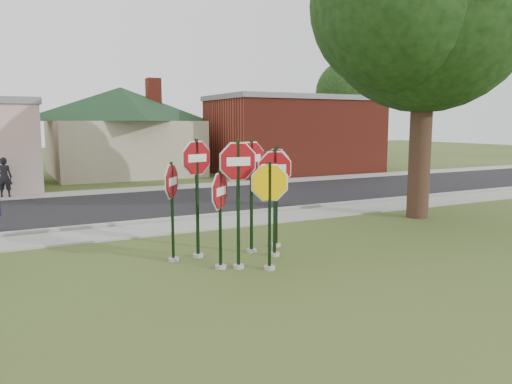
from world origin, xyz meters
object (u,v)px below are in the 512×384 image
stop_sign_yellow (270,201)px  stop_sign_left (220,207)px  oak_tree (427,4)px  stop_sign_center (238,184)px  pedestrian (4,177)px

stop_sign_yellow → stop_sign_left: stop_sign_yellow is taller
stop_sign_left → oak_tree: 10.06m
stop_sign_center → stop_sign_yellow: size_ratio=1.19×
stop_sign_center → stop_sign_left: stop_sign_center is taller
stop_sign_yellow → pedestrian: 14.71m
stop_sign_center → stop_sign_left: size_ratio=1.29×
oak_tree → pedestrian: oak_tree is taller
stop_sign_yellow → oak_tree: oak_tree is taller
stop_sign_center → stop_sign_left: (-0.35, 0.15, -0.48)m
stop_sign_yellow → stop_sign_left: bearing=148.8°
stop_sign_yellow → pedestrian: bearing=109.1°
stop_sign_yellow → oak_tree: bearing=22.2°
pedestrian → stop_sign_left: bearing=118.5°
stop_sign_yellow → pedestrian: stop_sign_yellow is taller
stop_sign_left → oak_tree: bearing=16.6°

